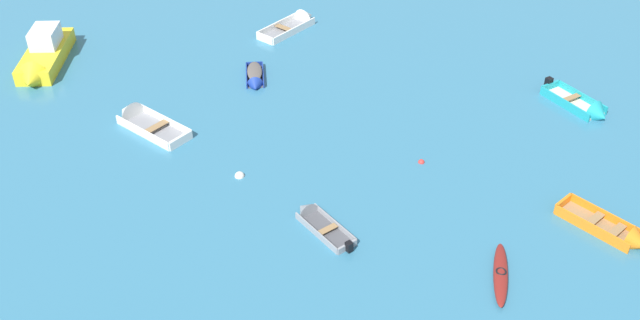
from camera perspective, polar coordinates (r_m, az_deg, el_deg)
The scene contains 10 objects.
rowboat_orange_far_right at distance 31.53m, azimuth 22.79°, elevation -5.47°, with size 3.68×3.35×1.12m.
rowboat_white_near_camera at distance 37.15m, azimuth -14.35°, elevation 3.23°, with size 4.58×3.58×1.40m.
motor_launch_yellow_midfield_right at distance 43.79m, azimuth -21.28°, elevation 7.72°, with size 2.83×6.49×2.22m.
rowboat_deep_blue_near_left at distance 39.66m, azimuth -5.23°, elevation 6.56°, with size 1.53×3.02×0.88m.
rowboat_turquoise_cluster_inner at distance 39.28m, azimuth 20.51°, elevation 3.89°, with size 3.37×3.76×1.25m.
rowboat_grey_outer_right at distance 29.93m, azimuth -0.50°, elevation -4.67°, with size 2.95×2.98×0.94m.
rowboat_white_foreground_center at distance 45.91m, azimuth -1.73°, elevation 10.98°, with size 3.51×4.46×1.30m.
kayak_maroon_back_row_left at distance 28.37m, azimuth 14.25°, elevation -8.83°, with size 0.80×3.49×0.33m.
mooring_buoy_near_foreground at distance 33.60m, azimuth 8.11°, elevation -0.19°, with size 0.30×0.30×0.30m, color red.
mooring_buoy_far_field at distance 32.62m, azimuth -6.45°, elevation -1.30°, with size 0.45×0.45×0.45m, color silver.
Camera 1 is at (3.37, -4.86, 19.69)m, focal length 40.01 mm.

